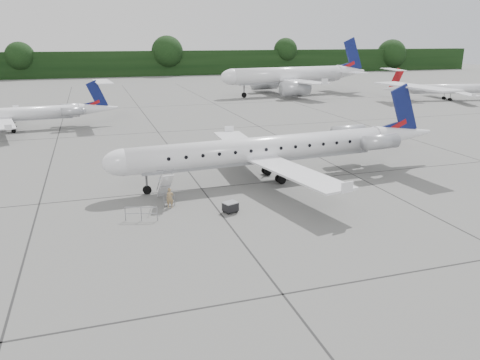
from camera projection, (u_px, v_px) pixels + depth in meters
name	position (u px, v px, depth m)	size (l,w,h in m)	color
ground	(301.00, 209.00, 34.69)	(320.00, 320.00, 0.00)	slate
treeline	(133.00, 64.00, 152.04)	(260.00, 4.00, 8.00)	black
main_regional_jet	(263.00, 137.00, 40.54)	(30.56, 22.00, 7.84)	white
airstair	(165.00, 187.00, 35.84)	(0.85, 2.50, 2.46)	white
passenger	(170.00, 198.00, 34.74)	(0.55, 0.36, 1.50)	#947951
safety_railing	(141.00, 214.00, 32.27)	(2.20, 0.08, 1.00)	gray
baggage_cart	(230.00, 207.00, 33.87)	(0.97, 0.79, 0.84)	black
bg_narrowbody	(288.00, 67.00, 101.40)	(33.61, 24.20, 12.06)	white
bg_regional_left	(4.00, 108.00, 62.27)	(24.35, 17.53, 6.39)	white
bg_regional_right	(453.00, 84.00, 94.21)	(24.21, 17.43, 6.35)	white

